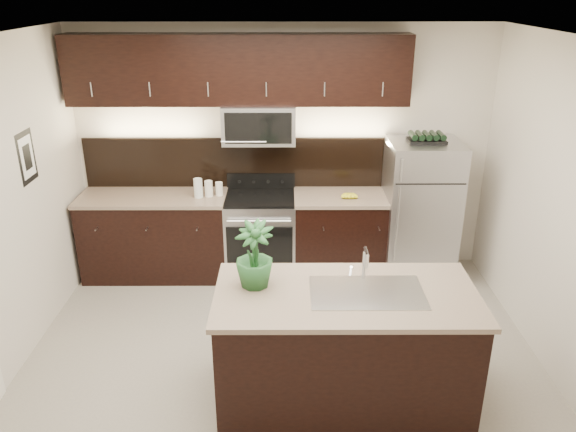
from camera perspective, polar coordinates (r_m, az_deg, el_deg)
The scene contains 12 objects.
ground at distance 5.02m, azimuth -0.56°, elevation -14.91°, with size 4.50×4.50×0.00m, color gray.
room_walls at distance 4.18m, azimuth -2.17°, elevation 3.56°, with size 4.52×4.02×2.71m.
counter_run at distance 6.26m, azimuth -4.66°, elevation -1.94°, with size 3.51×0.65×0.94m.
upper_fixtures at distance 5.92m, azimuth -4.81°, elevation 13.56°, with size 3.49×0.40×1.66m.
island at distance 4.46m, azimuth 5.73°, elevation -12.96°, with size 1.96×0.96×0.94m.
sink_faucet at distance 4.23m, azimuth 8.01°, elevation -7.47°, with size 0.84×0.50×0.28m.
refrigerator at distance 6.23m, azimuth 13.22°, elevation 0.44°, with size 0.75×0.67×1.55m, color #B2B2B7.
wine_rack at distance 5.98m, azimuth 13.91°, elevation 7.71°, with size 0.38×0.24×0.09m.
plant at distance 4.17m, azimuth -3.45°, elevation -3.97°, with size 0.29×0.29×0.51m, color #1E4C22.
canisters at distance 6.06m, azimuth -8.31°, elevation 2.79°, with size 0.30×0.14×0.21m.
french_press at distance 6.08m, azimuth 10.60°, elevation 2.91°, with size 0.10×0.10×0.30m.
bananas at distance 6.01m, azimuth 5.76°, elevation 2.09°, with size 0.18×0.14×0.06m, color gold.
Camera 1 is at (0.04, -3.99, 3.05)m, focal length 35.00 mm.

